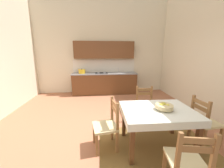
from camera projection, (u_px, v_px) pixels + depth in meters
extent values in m
cube|color=#AD6B4C|center=(107.00, 129.00, 3.19)|extent=(6.14, 6.67, 0.10)
cube|color=beige|center=(102.00, 45.00, 5.70)|extent=(6.14, 0.12, 4.17)
cube|color=brown|center=(157.00, 149.00, 2.42)|extent=(2.10, 1.60, 0.01)
cube|color=brown|center=(105.00, 84.00, 5.73)|extent=(2.70, 0.60, 0.86)
cube|color=gray|center=(105.00, 73.00, 5.62)|extent=(2.73, 0.63, 0.04)
cube|color=silver|center=(104.00, 66.00, 5.84)|extent=(2.70, 0.01, 0.55)
cube|color=brown|center=(104.00, 50.00, 5.53)|extent=(2.48, 0.34, 0.70)
cube|color=black|center=(105.00, 94.00, 5.56)|extent=(2.66, 0.02, 0.09)
cylinder|color=silver|center=(119.00, 73.00, 5.68)|extent=(0.34, 0.34, 0.02)
cylinder|color=silver|center=(118.00, 70.00, 5.79)|extent=(0.02, 0.02, 0.22)
cube|color=black|center=(101.00, 73.00, 5.61)|extent=(0.52, 0.42, 0.01)
cylinder|color=silver|center=(98.00, 73.00, 5.49)|extent=(0.11, 0.11, 0.01)
cylinder|color=silver|center=(105.00, 73.00, 5.52)|extent=(0.11, 0.11, 0.01)
cylinder|color=silver|center=(98.00, 72.00, 5.69)|extent=(0.11, 0.11, 0.01)
cylinder|color=silver|center=(104.00, 72.00, 5.71)|extent=(0.11, 0.11, 0.01)
cylinder|color=gold|center=(82.00, 72.00, 5.49)|extent=(0.28, 0.28, 0.15)
cylinder|color=gold|center=(82.00, 70.00, 5.47)|extent=(0.29, 0.29, 0.02)
sphere|color=black|center=(82.00, 69.00, 5.47)|extent=(0.04, 0.04, 0.04)
cube|color=#56331C|center=(158.00, 110.00, 2.35)|extent=(1.22, 0.90, 0.02)
cube|color=#56331C|center=(132.00, 144.00, 2.03)|extent=(0.07, 0.07, 0.73)
cube|color=#56331C|center=(198.00, 140.00, 2.11)|extent=(0.07, 0.07, 0.73)
cube|color=#56331C|center=(124.00, 120.00, 2.76)|extent=(0.07, 0.07, 0.73)
cube|color=#56331C|center=(173.00, 118.00, 2.84)|extent=(0.07, 0.07, 0.73)
cube|color=silver|center=(158.00, 109.00, 2.35)|extent=(1.28, 0.96, 0.00)
cube|color=silver|center=(171.00, 127.00, 1.91)|extent=(1.25, 0.04, 0.12)
cube|color=silver|center=(148.00, 103.00, 2.82)|extent=(1.25, 0.04, 0.12)
cube|color=silver|center=(123.00, 114.00, 2.31)|extent=(0.03, 0.93, 0.12)
cube|color=silver|center=(191.00, 111.00, 2.41)|extent=(0.03, 0.93, 0.12)
cube|color=#D1BC89|center=(206.00, 122.00, 2.54)|extent=(0.45, 0.45, 0.04)
cube|color=olive|center=(204.00, 127.00, 2.79)|extent=(0.05, 0.05, 0.41)
cube|color=olive|center=(221.00, 137.00, 2.45)|extent=(0.05, 0.05, 0.41)
cube|color=olive|center=(191.00, 117.00, 2.67)|extent=(0.05, 0.05, 0.93)
cube|color=olive|center=(206.00, 126.00, 2.33)|extent=(0.05, 0.05, 0.93)
cube|color=olive|center=(201.00, 103.00, 2.41)|extent=(0.05, 0.32, 0.07)
cube|color=olive|center=(200.00, 108.00, 2.44)|extent=(0.05, 0.32, 0.07)
cube|color=#D1BC89|center=(185.00, 161.00, 1.63)|extent=(0.49, 0.49, 0.04)
cube|color=olive|center=(164.00, 163.00, 1.87)|extent=(0.05, 0.05, 0.41)
cube|color=olive|center=(191.00, 165.00, 1.84)|extent=(0.05, 0.05, 0.41)
cube|color=olive|center=(198.00, 141.00, 1.36)|extent=(0.32, 0.08, 0.07)
cube|color=olive|center=(197.00, 149.00, 1.39)|extent=(0.32, 0.08, 0.07)
cube|color=#D1BC89|center=(105.00, 126.00, 2.39)|extent=(0.48, 0.48, 0.04)
cube|color=olive|center=(97.00, 146.00, 2.23)|extent=(0.05, 0.05, 0.41)
cube|color=olive|center=(94.00, 133.00, 2.57)|extent=(0.05, 0.05, 0.41)
cube|color=olive|center=(117.00, 129.00, 2.26)|extent=(0.05, 0.05, 0.93)
cube|color=olive|center=(112.00, 119.00, 2.60)|extent=(0.05, 0.05, 0.93)
cube|color=olive|center=(115.00, 104.00, 2.34)|extent=(0.07, 0.32, 0.07)
cube|color=olive|center=(115.00, 110.00, 2.37)|extent=(0.07, 0.32, 0.07)
cube|color=#D1BC89|center=(145.00, 108.00, 3.20)|extent=(0.45, 0.45, 0.04)
cube|color=olive|center=(155.00, 120.00, 3.08)|extent=(0.05, 0.05, 0.41)
cube|color=olive|center=(139.00, 120.00, 3.07)|extent=(0.05, 0.05, 0.41)
cube|color=olive|center=(151.00, 104.00, 3.37)|extent=(0.05, 0.05, 0.93)
cube|color=olive|center=(137.00, 104.00, 3.36)|extent=(0.05, 0.05, 0.93)
cube|color=olive|center=(144.00, 90.00, 3.28)|extent=(0.32, 0.05, 0.07)
cube|color=olive|center=(144.00, 94.00, 3.30)|extent=(0.32, 0.05, 0.07)
cylinder|color=tan|center=(164.00, 109.00, 2.32)|extent=(0.17, 0.17, 0.02)
cylinder|color=tan|center=(164.00, 107.00, 2.31)|extent=(0.30, 0.30, 0.07)
sphere|color=gold|center=(161.00, 106.00, 2.32)|extent=(0.09, 0.09, 0.09)
sphere|color=gold|center=(168.00, 106.00, 2.30)|extent=(0.08, 0.08, 0.08)
sphere|color=gold|center=(163.00, 105.00, 2.34)|extent=(0.10, 0.10, 0.10)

